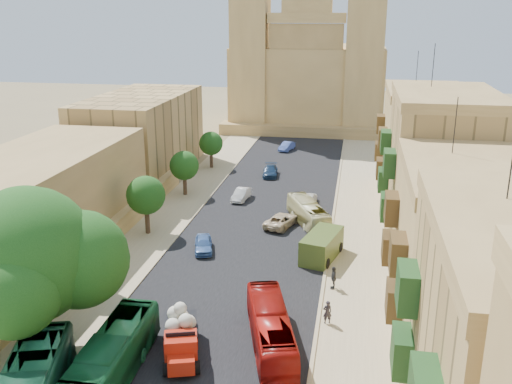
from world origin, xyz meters
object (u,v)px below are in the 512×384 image
(ficus_tree, at_px, (30,260))
(bus_cream_east, at_px, (308,213))
(street_tree_b, at_px, (146,195))
(car_blue_b, at_px, (287,146))
(car_white_a, at_px, (241,194))
(car_cream, at_px, (281,220))
(car_blue_a, at_px, (203,244))
(car_white_b, at_px, (309,198))
(street_tree_d, at_px, (211,144))
(bus_red_east, at_px, (271,329))
(pedestrian_c, at_px, (334,278))
(olive_pickup, at_px, (322,246))
(church, at_px, (309,73))
(car_dkblue, at_px, (270,171))
(street_tree_a, at_px, (88,254))
(street_tree_c, at_px, (184,166))
(red_truck, at_px, (181,335))
(bus_green_north, at_px, (111,359))
(pedestrian_a, at_px, (327,312))

(ficus_tree, bearing_deg, bus_cream_east, 60.70)
(street_tree_b, height_order, car_blue_b, street_tree_b)
(car_white_a, relative_size, car_blue_b, 0.99)
(car_cream, bearing_deg, car_blue_b, -65.66)
(car_blue_a, xyz_separation_m, car_white_b, (7.96, 14.34, -0.00))
(ficus_tree, height_order, street_tree_d, ficus_tree)
(bus_red_east, relative_size, pedestrian_c, 5.16)
(olive_pickup, bearing_deg, church, 96.47)
(olive_pickup, bearing_deg, car_dkblue, 108.70)
(bus_red_east, relative_size, car_dkblue, 2.14)
(car_blue_b, bearing_deg, ficus_tree, -83.78)
(olive_pickup, bearing_deg, street_tree_a, -150.69)
(car_dkblue, relative_size, car_white_b, 1.16)
(bus_cream_east, bearing_deg, pedestrian_c, 79.31)
(street_tree_c, bearing_deg, red_truck, -73.46)
(street_tree_c, bearing_deg, car_white_b, -3.28)
(street_tree_d, relative_size, car_white_a, 1.28)
(olive_pickup, relative_size, car_dkblue, 1.31)
(bus_green_north, distance_m, pedestrian_a, 14.31)
(street_tree_b, xyz_separation_m, pedestrian_c, (17.77, -8.26, -2.83))
(car_white_b, bearing_deg, church, -83.92)
(street_tree_c, height_order, car_blue_b, street_tree_c)
(red_truck, xyz_separation_m, bus_cream_east, (5.55, 23.69, -0.22))
(street_tree_a, xyz_separation_m, bus_cream_east, (14.65, 17.04, -1.94))
(street_tree_a, xyz_separation_m, red_truck, (9.10, -6.65, -1.71))
(red_truck, bearing_deg, street_tree_d, 102.05)
(street_tree_b, distance_m, car_dkblue, 23.08)
(street_tree_a, distance_m, bus_cream_east, 22.56)
(street_tree_b, distance_m, street_tree_d, 24.00)
(street_tree_a, distance_m, car_dkblue, 34.40)
(street_tree_a, relative_size, car_cream, 1.02)
(red_truck, bearing_deg, car_cream, 82.30)
(street_tree_d, bearing_deg, street_tree_a, -90.00)
(street_tree_c, relative_size, street_tree_d, 1.04)
(street_tree_b, height_order, bus_red_east, street_tree_b)
(ficus_tree, height_order, pedestrian_a, ficus_tree)
(car_white_a, bearing_deg, street_tree_c, 179.79)
(street_tree_c, distance_m, car_dkblue, 12.80)
(red_truck, relative_size, car_blue_b, 1.48)
(church, xyz_separation_m, car_white_b, (4.24, -43.43, -8.88))
(car_blue_a, bearing_deg, street_tree_a, -140.85)
(street_tree_b, bearing_deg, car_cream, 17.80)
(pedestrian_c, bearing_deg, car_white_b, -172.91)
(car_cream, bearing_deg, bus_cream_east, -137.28)
(pedestrian_c, bearing_deg, car_blue_a, -117.14)
(car_blue_a, height_order, car_blue_b, car_blue_a)
(church, distance_m, bus_green_north, 76.88)
(street_tree_a, distance_m, car_cream, 20.16)
(car_cream, xyz_separation_m, pedestrian_c, (5.62, -12.16, 0.27))
(olive_pickup, bearing_deg, street_tree_d, 121.68)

